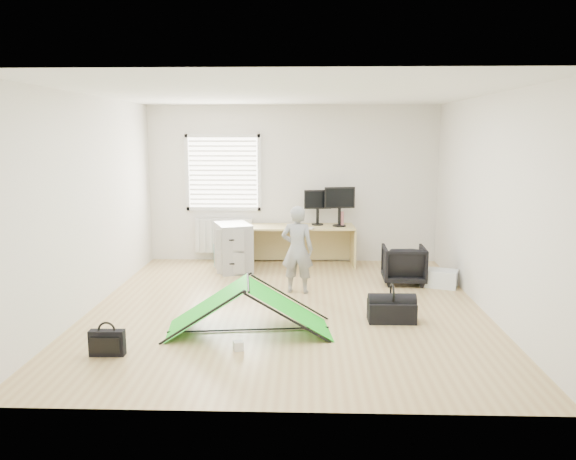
{
  "coord_description": "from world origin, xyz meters",
  "views": [
    {
      "loc": [
        0.24,
        -6.96,
        2.23
      ],
      "look_at": [
        0.0,
        0.4,
        0.95
      ],
      "focal_mm": 35.0,
      "sensor_mm": 36.0,
      "label": 1
    }
  ],
  "objects_px": {
    "office_chair": "(404,265)",
    "person": "(297,250)",
    "thermos": "(342,219)",
    "storage_crate": "(441,278)",
    "laptop_bag": "(107,343)",
    "desk": "(295,246)",
    "duffel_bag": "(392,312)",
    "monitor_left": "(318,212)",
    "kite": "(248,307)",
    "monitor_right": "(339,212)",
    "filing_cabinet": "(233,247)"
  },
  "relations": [
    {
      "from": "kite",
      "to": "laptop_bag",
      "type": "xyz_separation_m",
      "value": [
        -1.36,
        -0.76,
        -0.15
      ]
    },
    {
      "from": "desk",
      "to": "laptop_bag",
      "type": "height_order",
      "value": "desk"
    },
    {
      "from": "office_chair",
      "to": "filing_cabinet",
      "type": "bearing_deg",
      "value": -12.53
    },
    {
      "from": "office_chair",
      "to": "duffel_bag",
      "type": "bearing_deg",
      "value": 77.93
    },
    {
      "from": "office_chair",
      "to": "storage_crate",
      "type": "bearing_deg",
      "value": 162.32
    },
    {
      "from": "filing_cabinet",
      "to": "person",
      "type": "relative_size",
      "value": 0.63
    },
    {
      "from": "laptop_bag",
      "to": "duffel_bag",
      "type": "xyz_separation_m",
      "value": [
        3.03,
        1.14,
        -0.01
      ]
    },
    {
      "from": "kite",
      "to": "monitor_right",
      "type": "bearing_deg",
      "value": 62.87
    },
    {
      "from": "monitor_right",
      "to": "monitor_left",
      "type": "bearing_deg",
      "value": 149.42
    },
    {
      "from": "desk",
      "to": "person",
      "type": "relative_size",
      "value": 1.6
    },
    {
      "from": "office_chair",
      "to": "laptop_bag",
      "type": "distance_m",
      "value": 4.52
    },
    {
      "from": "desk",
      "to": "duffel_bag",
      "type": "xyz_separation_m",
      "value": [
        1.21,
        -2.88,
        -0.22
      ]
    },
    {
      "from": "kite",
      "to": "laptop_bag",
      "type": "bearing_deg",
      "value": -157.77
    },
    {
      "from": "monitor_left",
      "to": "laptop_bag",
      "type": "height_order",
      "value": "monitor_left"
    },
    {
      "from": "person",
      "to": "storage_crate",
      "type": "xyz_separation_m",
      "value": [
        2.11,
        0.36,
        -0.49
      ]
    },
    {
      "from": "person",
      "to": "laptop_bag",
      "type": "height_order",
      "value": "person"
    },
    {
      "from": "filing_cabinet",
      "to": "kite",
      "type": "height_order",
      "value": "filing_cabinet"
    },
    {
      "from": "desk",
      "to": "storage_crate",
      "type": "relative_size",
      "value": 4.42
    },
    {
      "from": "desk",
      "to": "person",
      "type": "xyz_separation_m",
      "value": [
        0.06,
        -1.67,
        0.28
      ]
    },
    {
      "from": "thermos",
      "to": "duffel_bag",
      "type": "relative_size",
      "value": 0.44
    },
    {
      "from": "person",
      "to": "kite",
      "type": "height_order",
      "value": "person"
    },
    {
      "from": "monitor_left",
      "to": "storage_crate",
      "type": "relative_size",
      "value": 1.02
    },
    {
      "from": "monitor_right",
      "to": "thermos",
      "type": "relative_size",
      "value": 2.07
    },
    {
      "from": "filing_cabinet",
      "to": "office_chair",
      "type": "bearing_deg",
      "value": -35.06
    },
    {
      "from": "monitor_left",
      "to": "office_chair",
      "type": "distance_m",
      "value": 1.88
    },
    {
      "from": "monitor_left",
      "to": "office_chair",
      "type": "xyz_separation_m",
      "value": [
        1.27,
        -1.25,
        -0.61
      ]
    },
    {
      "from": "office_chair",
      "to": "person",
      "type": "distance_m",
      "value": 1.71
    },
    {
      "from": "storage_crate",
      "to": "monitor_left",
      "type": "bearing_deg",
      "value": 141.28
    },
    {
      "from": "office_chair",
      "to": "kite",
      "type": "relative_size",
      "value": 0.34
    },
    {
      "from": "filing_cabinet",
      "to": "storage_crate",
      "type": "bearing_deg",
      "value": -35.93
    },
    {
      "from": "desk",
      "to": "monitor_right",
      "type": "bearing_deg",
      "value": -3.38
    },
    {
      "from": "monitor_left",
      "to": "storage_crate",
      "type": "bearing_deg",
      "value": -45.4
    },
    {
      "from": "monitor_left",
      "to": "thermos",
      "type": "relative_size",
      "value": 1.87
    },
    {
      "from": "thermos",
      "to": "storage_crate",
      "type": "height_order",
      "value": "thermos"
    },
    {
      "from": "monitor_left",
      "to": "person",
      "type": "xyz_separation_m",
      "value": [
        -0.32,
        -1.8,
        -0.28
      ]
    },
    {
      "from": "desk",
      "to": "monitor_left",
      "type": "xyz_separation_m",
      "value": [
        0.37,
        0.13,
        0.56
      ]
    },
    {
      "from": "thermos",
      "to": "duffel_bag",
      "type": "xyz_separation_m",
      "value": [
        0.43,
        -2.9,
        -0.68
      ]
    },
    {
      "from": "monitor_right",
      "to": "person",
      "type": "height_order",
      "value": "person"
    },
    {
      "from": "thermos",
      "to": "duffel_bag",
      "type": "distance_m",
      "value": 3.01
    },
    {
      "from": "monitor_left",
      "to": "storage_crate",
      "type": "height_order",
      "value": "monitor_left"
    },
    {
      "from": "monitor_left",
      "to": "duffel_bag",
      "type": "height_order",
      "value": "monitor_left"
    },
    {
      "from": "kite",
      "to": "duffel_bag",
      "type": "relative_size",
      "value": 3.29
    },
    {
      "from": "desk",
      "to": "filing_cabinet",
      "type": "bearing_deg",
      "value": -158.7
    },
    {
      "from": "filing_cabinet",
      "to": "monitor_left",
      "type": "height_order",
      "value": "monitor_left"
    },
    {
      "from": "monitor_right",
      "to": "thermos",
      "type": "bearing_deg",
      "value": 24.43
    },
    {
      "from": "storage_crate",
      "to": "monitor_right",
      "type": "bearing_deg",
      "value": 137.67
    },
    {
      "from": "desk",
      "to": "thermos",
      "type": "height_order",
      "value": "thermos"
    },
    {
      "from": "thermos",
      "to": "laptop_bag",
      "type": "height_order",
      "value": "thermos"
    },
    {
      "from": "office_chair",
      "to": "monitor_left",
      "type": "bearing_deg",
      "value": -42.72
    },
    {
      "from": "kite",
      "to": "desk",
      "type": "bearing_deg",
      "value": 75.04
    }
  ]
}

